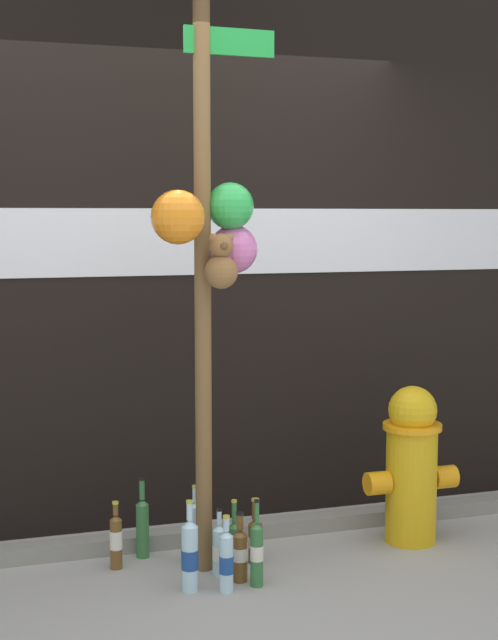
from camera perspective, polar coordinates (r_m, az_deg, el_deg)
ground_plane at (r=4.10m, az=-0.74°, el=-17.42°), size 14.00×14.00×0.00m
building_wall at (r=5.02m, az=-5.12°, el=5.35°), size 10.00×0.21×3.13m
curb_strip at (r=4.87m, az=-3.83°, el=-12.99°), size 8.00×0.12×0.08m
memorial_post at (r=4.24m, az=-2.46°, el=8.29°), size 0.60×0.41×3.02m
fire_hydrant at (r=4.86m, az=9.86°, el=-8.62°), size 0.49×0.30×0.80m
bottle_0 at (r=4.52m, az=-0.90°, el=-13.46°), size 0.06×0.06×0.33m
bottle_1 at (r=4.26m, az=-1.38°, el=-14.41°), size 0.06×0.06×0.35m
bottle_2 at (r=4.60m, az=0.39°, el=-13.13°), size 0.07×0.07×0.31m
bottle_3 at (r=4.45m, az=-1.82°, el=-13.78°), size 0.06×0.06×0.32m
bottle_4 at (r=4.32m, az=0.48°, el=-13.96°), size 0.06×0.06×0.40m
bottle_5 at (r=4.68m, az=-6.50°, el=-12.32°), size 0.06×0.06×0.40m
bottle_6 at (r=4.38m, az=-0.56°, el=-13.99°), size 0.07×0.07×0.32m
bottle_7 at (r=4.61m, az=-3.30°, el=-12.66°), size 0.07×0.07×0.37m
bottle_8 at (r=4.56m, az=-8.09°, el=-13.10°), size 0.06×0.06×0.32m
bottle_9 at (r=4.27m, az=-3.62°, el=-14.08°), size 0.08×0.08×0.41m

